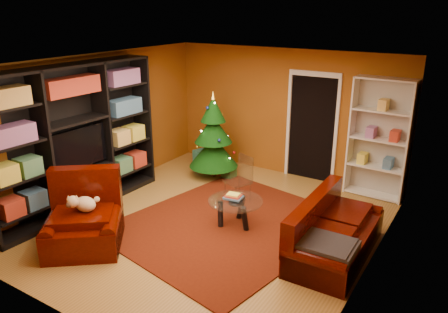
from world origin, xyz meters
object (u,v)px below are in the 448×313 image
Objects in this scene: gift_box_red at (227,171)px; white_bookshelf at (379,139)px; sofa at (337,228)px; coffee_table at (235,213)px; acrylic_chair at (238,182)px; gift_box_green at (229,172)px; media_unit at (74,140)px; christmas_tree at (213,136)px; armchair at (83,219)px; rug at (228,224)px; gift_box_teal at (202,157)px; dog at (86,204)px.

white_bookshelf is (2.85, 0.65, 0.98)m from gift_box_red.
gift_box_red is at bearing 58.52° from sofa.
white_bookshelf is 2.57× the size of coffee_table.
gift_box_green is at bearing 151.73° from acrylic_chair.
media_unit is 13.36× the size of gift_box_red.
acrylic_chair is (-0.43, 0.81, 0.15)m from coffee_table.
christmas_tree is 2.33× the size of acrylic_chair.
armchair is 3.66m from sofa.
coffee_table is at bearing -47.53° from christmas_tree.
rug is 3.18m from white_bookshelf.
acrylic_chair is at bearing 38.81° from media_unit.
acrylic_chair reaches higher than gift_box_red.
gift_box_green is (-1.06, 1.76, 0.11)m from rug.
gift_box_teal reaches higher than gift_box_red.
rug is 1.89× the size of christmas_tree.
armchair is (-0.38, -3.45, 0.33)m from gift_box_green.
dog is (-0.03, -3.32, -0.21)m from christmas_tree.
media_unit is 2.87× the size of armchair.
christmas_tree is 0.80m from gift_box_red.
gift_box_green is 3.01m from white_bookshelf.
christmas_tree is 3.59m from sofa.
white_bookshelf reaches higher than gift_box_red.
armchair reaches higher than sofa.
coffee_table is (1.55, 1.74, -0.21)m from armchair.
armchair reaches higher than acrylic_chair.
christmas_tree is at bearing 132.47° from coffee_table.
acrylic_chair is at bearing 27.81° from armchair.
dog reaches higher than gift_box_teal.
coffee_table is at bearing 23.57° from rug.
coffee_table is (1.17, -1.71, 0.11)m from gift_box_green.
media_unit is at bearing -162.05° from rug.
gift_box_red is at bearing 46.76° from armchair.
rug is 3.87× the size of coffee_table.
christmas_tree is 7.37× the size of gift_box_red.
sofa is at bearing -10.61° from dog.
white_bookshelf is at bearing 60.89° from acrylic_chair.
white_bookshelf is at bearing 1.00° from sofa.
sofa reaches higher than dog.
rug is 1.81m from sofa.
christmas_tree is (-1.40, 1.70, 0.86)m from rug.
gift_box_teal is 3.91m from dog.
armchair is at bearing -96.25° from gift_box_green.
sofa is (1.77, 0.08, 0.41)m from rug.
acrylic_chair reaches higher than rug.
rug is 0.25m from coffee_table.
gift_box_green is at bearing 45.20° from dog.
gift_box_teal is at bearing 155.94° from gift_box_green.
gift_box_red is 0.32× the size of acrylic_chair.
rug is at bearing -57.62° from gift_box_red.
gift_box_green is at bearing 10.43° from christmas_tree.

